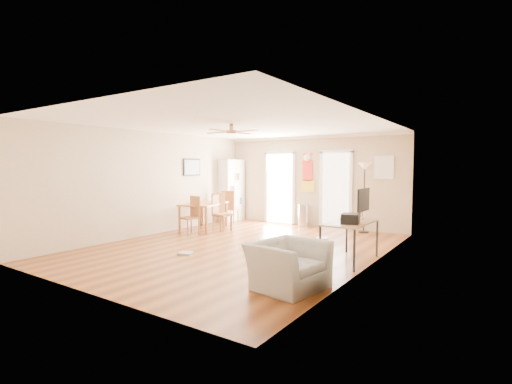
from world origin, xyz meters
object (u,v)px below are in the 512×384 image
Objects in this scene: bookshelf at (232,190)px; trash_can at (303,215)px; dining_table at (204,216)px; printer at (350,219)px; dining_chair_right_a at (222,212)px; computer_desk at (350,241)px; wastebasket_a at (322,245)px; dining_chair_right_b at (222,213)px; armchair at (288,265)px; dining_chair_near at (189,216)px; dining_chair_far at (231,207)px; torchiere_lamp at (364,198)px; wastebasket_b at (313,250)px.

trash_can is at bearing -0.86° from bookshelf.
printer is at bearing -16.42° from dining_table.
printer is (4.05, -1.47, 0.32)m from dining_chair_right_a.
computer_desk reaches higher than wastebasket_a.
dining_chair_right_b is at bearing 166.01° from wastebasket_a.
dining_table is at bearing -135.38° from trash_can.
armchair is at bearing -65.57° from trash_can.
wastebasket_a is (3.24, -0.83, -0.35)m from dining_chair_right_a.
dining_chair_near is 3.32m from trash_can.
dining_chair_near is at bearing 83.79° from dining_chair_far.
dining_chair_right_b reaches higher than dining_table.
bookshelf is 1.94m from dining_chair_right_a.
armchair reaches higher than trash_can.
trash_can is at bearing -21.86° from dining_chair_right_a.
trash_can is 0.35× the size of torchiere_lamp.
wastebasket_b is at bearing -89.40° from torchiere_lamp.
bookshelf is 4.92m from wastebasket_a.
trash_can is (1.47, 1.90, -0.16)m from dining_chair_right_b.
dining_chair_right_b is at bearing 9.79° from dining_table.
dining_chair_far is 3.64× the size of wastebasket_b.
torchiere_lamp reaches higher than computer_desk.
bookshelf is 1.88m from dining_table.
printer is at bearing -1.18° from armchair.
dining_chair_near is 0.98× the size of dining_chair_far.
torchiere_lamp is 3.17m from computer_desk.
printer is (4.72, -2.69, 0.33)m from dining_chair_far.
armchair is at bearing -113.09° from printer.
dining_table is 4.24× the size of printer.
torchiere_lamp is at bearing 48.92° from dining_chair_near.
dining_chair_near is 4.45m from printer.
dining_chair_right_a is at bearing 58.89° from armchair.
dining_chair_far is 3.98m from torchiere_lamp.
armchair is (0.52, -4.99, -0.58)m from torchiere_lamp.
torchiere_lamp is at bearing -44.20° from dining_chair_right_a.
computer_desk is at bearing -90.75° from dining_chair_right_a.
dining_table is at bearing 169.35° from wastebasket_a.
dining_table is 2.83m from trash_can.
dining_chair_far is 4.68m from wastebasket_b.
dining_chair_right_a reaches higher than dining_chair_right_b.
printer is at bearing -52.32° from trash_can.
dining_table is 1.48× the size of dining_chair_far.
bookshelf is at bearing -174.12° from trash_can.
dining_chair_near is at bearing -123.25° from trash_can.
dining_table is at bearing 116.03° from dining_chair_near.
torchiere_lamp reaches higher than trash_can.
bookshelf reaches higher than wastebasket_a.
wastebasket_a is at bearing -56.69° from trash_can.
dining_chair_far is 3.31× the size of wastebasket_a.
computer_desk is at bearing -76.58° from torchiere_lamp.
dining_chair_far is at bearing 45.02° from dining_chair_right_a.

